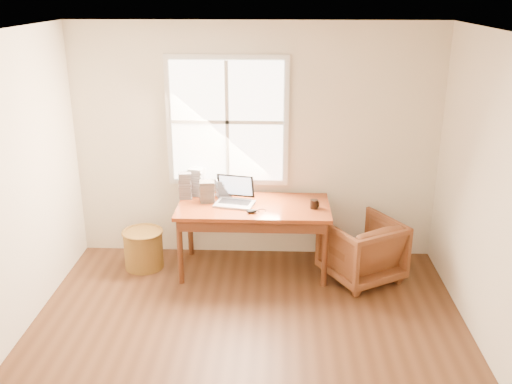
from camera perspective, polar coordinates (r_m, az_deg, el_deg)
room_shell at (r=4.28m, az=-1.54°, el=-2.15°), size 4.04×4.54×2.64m
desk at (r=6.01m, az=-0.24°, el=-1.49°), size 1.60×0.80×0.04m
armchair at (r=6.08m, az=10.52°, el=-5.69°), size 0.97×0.98×0.66m
wicker_stool at (r=6.39m, az=-11.17°, el=-5.65°), size 0.55×0.55×0.42m
laptop at (r=5.96m, az=-2.17°, el=0.19°), size 0.52×0.54×0.33m
mouse at (r=5.79m, az=-0.43°, el=-1.94°), size 0.13×0.10×0.04m
coffee_mug at (r=5.93m, az=5.83°, el=-1.21°), size 0.08×0.08×0.09m
cd_stack_a at (r=6.27m, az=-5.94°, el=1.01°), size 0.19×0.17×0.31m
cd_stack_b at (r=6.08m, az=-4.92°, el=0.07°), size 0.17×0.16×0.23m
cd_stack_c at (r=6.20m, az=-7.10°, el=0.68°), size 0.15×0.13×0.29m
cd_stack_d at (r=6.24m, az=-3.25°, el=0.45°), size 0.19×0.18×0.19m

